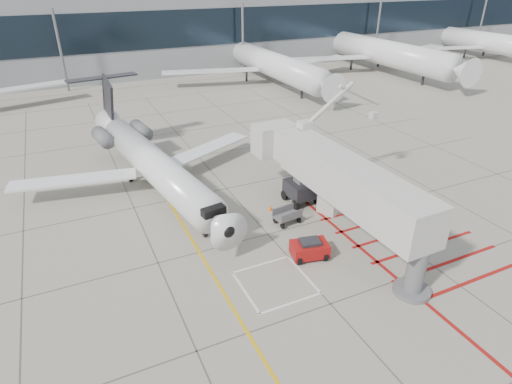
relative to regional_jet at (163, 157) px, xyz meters
name	(u,v)px	position (x,y,z in m)	size (l,w,h in m)	color
ground_plane	(295,265)	(5.19, -12.37, -3.79)	(260.00, 260.00, 0.00)	gray
regional_jet	(163,157)	(0.00, 0.00, 0.00)	(22.91, 28.89, 7.57)	white
jet_bridge	(350,191)	(9.95, -11.11, 0.00)	(8.97, 18.93, 7.57)	beige
pushback_tug	(310,248)	(6.44, -11.99, -3.09)	(2.40, 1.50, 1.40)	#9A0F0E
baggage_cart	(287,216)	(7.21, -7.58, -3.17)	(1.95, 1.23, 1.23)	#55555A
ground_power_unit	(335,197)	(11.61, -7.29, -2.74)	(2.65, 1.55, 2.10)	beige
cone_nose	(229,232)	(2.63, -7.20, -3.54)	(0.35, 0.35, 0.49)	#F95A0D
cone_side	(270,208)	(6.92, -5.35, -3.55)	(0.34, 0.34, 0.47)	#FF650D
terminal_building	(164,26)	(15.19, 57.63, 3.21)	(180.00, 28.00, 14.00)	gray
terminal_glass_band	(184,29)	(15.19, 43.58, 4.21)	(180.00, 0.10, 6.00)	black
bg_aircraft_c	(267,46)	(26.02, 33.63, 1.98)	(34.58, 38.42, 11.53)	silver
bg_aircraft_d	(376,34)	(48.17, 33.63, 2.67)	(38.74, 43.04, 12.91)	silver
bg_aircraft_e	(488,29)	(77.54, 33.63, 2.11)	(35.38, 39.32, 11.79)	silver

